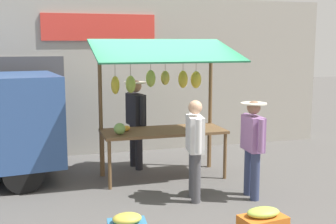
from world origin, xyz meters
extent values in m
plane|color=#514F4C|center=(0.00, 0.00, 0.00)|extent=(40.00, 40.00, 0.00)
cube|color=#9E998E|center=(0.00, -2.20, 1.70)|extent=(9.00, 0.25, 3.40)
cube|color=red|center=(0.82, -2.06, 2.75)|extent=(2.40, 0.06, 0.56)
cube|color=#47474C|center=(2.53, -2.07, 1.10)|extent=(1.90, 0.04, 2.10)
cube|color=brown|center=(0.00, 0.00, 0.85)|extent=(2.20, 0.90, 0.05)
cylinder|color=brown|center=(1.04, 0.39, 0.41)|extent=(0.06, 0.06, 0.83)
cylinder|color=brown|center=(-1.04, 0.39, 0.41)|extent=(0.06, 0.06, 0.83)
cylinder|color=brown|center=(1.04, -0.39, 0.41)|extent=(0.06, 0.06, 0.83)
cylinder|color=brown|center=(-1.04, -0.39, 0.41)|extent=(0.06, 0.06, 0.83)
cylinder|color=brown|center=(1.06, -0.40, 1.18)|extent=(0.07, 0.07, 2.35)
cylinder|color=brown|center=(-1.06, -0.40, 1.18)|extent=(0.07, 0.07, 2.35)
cylinder|color=brown|center=(0.00, -0.40, 2.15)|extent=(2.12, 0.06, 0.06)
cube|color=#23724C|center=(0.00, 0.15, 2.30)|extent=(2.50, 1.46, 0.39)
cylinder|color=brown|center=(-0.76, -0.40, 2.02)|extent=(0.01, 0.01, 0.26)
ellipsoid|color=yellow|center=(-0.76, -0.40, 1.73)|extent=(0.22, 0.18, 0.32)
cylinder|color=brown|center=(-0.50, -0.40, 2.03)|extent=(0.01, 0.01, 0.24)
ellipsoid|color=yellow|center=(-0.50, -0.40, 1.75)|extent=(0.21, 0.18, 0.33)
cylinder|color=brown|center=(-0.14, -0.37, 2.03)|extent=(0.01, 0.01, 0.23)
ellipsoid|color=gold|center=(-0.14, -0.37, 1.78)|extent=(0.25, 0.25, 0.27)
cylinder|color=brown|center=(0.13, -0.38, 2.04)|extent=(0.01, 0.01, 0.21)
ellipsoid|color=#B2CC4C|center=(0.13, -0.38, 1.78)|extent=(0.22, 0.20, 0.31)
cylinder|color=brown|center=(0.50, -0.39, 1.99)|extent=(0.01, 0.01, 0.31)
ellipsoid|color=#B2CC4C|center=(0.50, -0.39, 1.68)|extent=(0.24, 0.26, 0.32)
cylinder|color=brown|center=(0.78, -0.41, 1.99)|extent=(0.01, 0.01, 0.31)
ellipsoid|color=yellow|center=(0.78, -0.41, 1.67)|extent=(0.21, 0.19, 0.33)
ellipsoid|color=gold|center=(0.67, -0.08, 0.93)|extent=(0.22, 0.20, 0.10)
ellipsoid|color=orange|center=(-0.81, -0.32, 0.95)|extent=(0.26, 0.25, 0.14)
sphere|color=#729E4C|center=(0.82, 0.19, 0.98)|extent=(0.20, 0.20, 0.20)
cylinder|color=#232328|center=(0.36, -0.89, 0.43)|extent=(0.14, 0.14, 0.85)
cylinder|color=#232328|center=(0.31, -0.61, 0.43)|extent=(0.14, 0.14, 0.85)
cube|color=black|center=(0.34, -0.75, 1.16)|extent=(0.31, 0.55, 0.61)
cylinder|color=black|center=(0.39, -1.06, 1.18)|extent=(0.09, 0.09, 0.56)
cylinder|color=black|center=(0.28, -0.44, 1.18)|extent=(0.09, 0.09, 0.56)
sphere|color=#A87A5B|center=(0.34, -0.75, 1.61)|extent=(0.23, 0.23, 0.23)
cylinder|color=beige|center=(0.34, -0.75, 1.68)|extent=(0.45, 0.45, 0.02)
cylinder|color=#4C4C51|center=(-0.12, 1.39, 0.39)|extent=(0.14, 0.14, 0.77)
cylinder|color=#4C4C51|center=(-0.17, 1.13, 0.39)|extent=(0.14, 0.14, 0.77)
cube|color=silver|center=(-0.15, 1.26, 1.05)|extent=(0.30, 0.50, 0.55)
cylinder|color=silver|center=(-0.10, 1.55, 1.07)|extent=(0.09, 0.09, 0.50)
cylinder|color=silver|center=(-0.20, 0.97, 1.07)|extent=(0.09, 0.09, 0.50)
sphere|color=tan|center=(-0.15, 1.26, 1.46)|extent=(0.21, 0.21, 0.21)
cylinder|color=navy|center=(-1.04, 1.55, 0.38)|extent=(0.14, 0.14, 0.76)
cylinder|color=navy|center=(-1.05, 1.29, 0.38)|extent=(0.14, 0.14, 0.76)
cube|color=#93669E|center=(-1.05, 1.42, 1.03)|extent=(0.25, 0.47, 0.54)
cylinder|color=#93669E|center=(-1.03, 1.71, 1.06)|extent=(0.09, 0.09, 0.50)
cylinder|color=#93669E|center=(-1.06, 1.13, 1.06)|extent=(0.09, 0.09, 0.50)
sphere|color=#8C664C|center=(-1.05, 1.42, 1.44)|extent=(0.21, 0.21, 0.21)
cylinder|color=beige|center=(-1.05, 1.42, 1.50)|extent=(0.40, 0.40, 0.02)
cylinder|color=black|center=(2.41, 0.16, 0.33)|extent=(0.68, 0.26, 0.66)
cylinder|color=black|center=(2.62, -1.49, 0.33)|extent=(0.68, 0.26, 0.66)
ellipsoid|color=#B2CC4C|center=(-0.50, 2.81, 0.34)|extent=(0.43, 0.27, 0.12)
ellipsoid|color=gold|center=(1.19, 2.63, 0.38)|extent=(0.35, 0.27, 0.12)
camera|label=1|loc=(2.14, 7.52, 2.42)|focal=47.49mm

